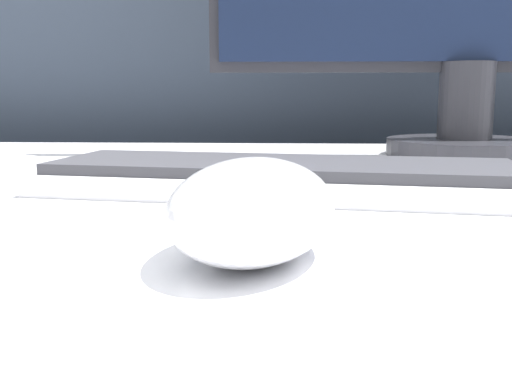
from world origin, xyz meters
TOP-DOWN VIEW (x-y plane):
  - partition_panel at (0.00, 0.65)m, footprint 5.00×0.03m
  - computer_mouse_near at (0.02, -0.09)m, footprint 0.09×0.12m
  - keyboard at (0.03, 0.09)m, footprint 0.38×0.17m

SIDE VIEW (x-z plane):
  - partition_panel at x=0.00m, z-range 0.00..1.12m
  - keyboard at x=0.03m, z-range 0.75..0.77m
  - computer_mouse_near at x=0.02m, z-range 0.75..0.79m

